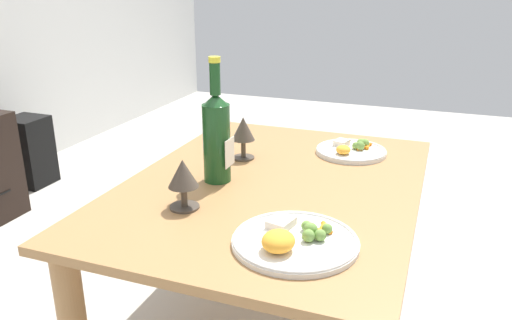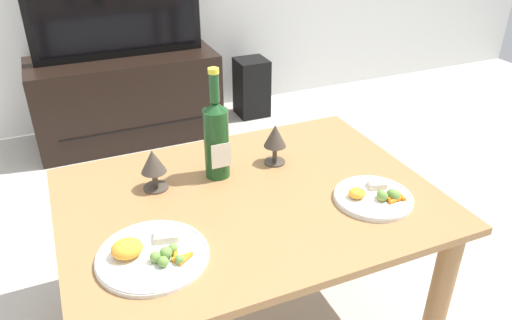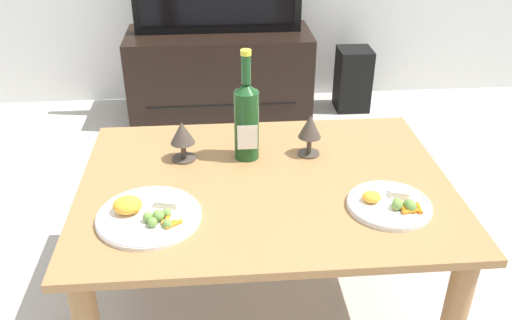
{
  "view_description": "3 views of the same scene",
  "coord_description": "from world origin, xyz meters",
  "px_view_note": "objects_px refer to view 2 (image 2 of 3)",
  "views": [
    {
      "loc": [
        -1.33,
        -0.45,
        1.09
      ],
      "look_at": [
        0.01,
        0.06,
        0.57
      ],
      "focal_mm": 35.71,
      "sensor_mm": 36.0,
      "label": 1
    },
    {
      "loc": [
        -0.48,
        -1.17,
        1.35
      ],
      "look_at": [
        0.04,
        0.05,
        0.61
      ],
      "focal_mm": 34.44,
      "sensor_mm": 36.0,
      "label": 2
    },
    {
      "loc": [
        -0.14,
        -1.41,
        1.4
      ],
      "look_at": [
        -0.03,
        0.03,
        0.57
      ],
      "focal_mm": 38.01,
      "sensor_mm": 36.0,
      "label": 3
    }
  ],
  "objects_px": {
    "tv_stand": "(127,98)",
    "floor_speaker": "(252,87)",
    "tv_screen": "(115,8)",
    "wine_bottle": "(216,136)",
    "dinner_plate_left": "(151,254)",
    "goblet_right": "(275,138)",
    "goblet_left": "(153,164)",
    "dinner_plate_right": "(374,197)",
    "dining_table": "(249,219)"
  },
  "relations": [
    {
      "from": "tv_stand",
      "to": "wine_bottle",
      "type": "height_order",
      "value": "wine_bottle"
    },
    {
      "from": "tv_screen",
      "to": "wine_bottle",
      "type": "xyz_separation_m",
      "value": [
        0.06,
        -1.46,
        -0.12
      ]
    },
    {
      "from": "tv_screen",
      "to": "goblet_left",
      "type": "relative_size",
      "value": 6.88
    },
    {
      "from": "wine_bottle",
      "to": "dinner_plate_left",
      "type": "height_order",
      "value": "wine_bottle"
    },
    {
      "from": "dinner_plate_left",
      "to": "dining_table",
      "type": "bearing_deg",
      "value": 25.91
    },
    {
      "from": "tv_stand",
      "to": "floor_speaker",
      "type": "relative_size",
      "value": 2.77
    },
    {
      "from": "tv_stand",
      "to": "tv_screen",
      "type": "height_order",
      "value": "tv_screen"
    },
    {
      "from": "tv_screen",
      "to": "goblet_right",
      "type": "bearing_deg",
      "value": -79.41
    },
    {
      "from": "tv_stand",
      "to": "tv_screen",
      "type": "bearing_deg",
      "value": -90.0
    },
    {
      "from": "goblet_left",
      "to": "tv_stand",
      "type": "bearing_deg",
      "value": 84.36
    },
    {
      "from": "dining_table",
      "to": "tv_stand",
      "type": "xyz_separation_m",
      "value": [
        -0.11,
        1.62,
        -0.17
      ]
    },
    {
      "from": "goblet_right",
      "to": "dinner_plate_right",
      "type": "bearing_deg",
      "value": -61.44
    },
    {
      "from": "goblet_left",
      "to": "dinner_plate_left",
      "type": "xyz_separation_m",
      "value": [
        -0.09,
        -0.33,
        -0.08
      ]
    },
    {
      "from": "floor_speaker",
      "to": "dinner_plate_left",
      "type": "relative_size",
      "value": 1.3
    },
    {
      "from": "floor_speaker",
      "to": "dinner_plate_left",
      "type": "distance_m",
      "value": 2.11
    },
    {
      "from": "tv_screen",
      "to": "floor_speaker",
      "type": "xyz_separation_m",
      "value": [
        0.81,
        0.02,
        -0.58
      ]
    },
    {
      "from": "dining_table",
      "to": "dinner_plate_left",
      "type": "relative_size",
      "value": 3.91
    },
    {
      "from": "tv_stand",
      "to": "goblet_right",
      "type": "height_order",
      "value": "goblet_right"
    },
    {
      "from": "goblet_left",
      "to": "dinner_plate_left",
      "type": "relative_size",
      "value": 0.47
    },
    {
      "from": "tv_stand",
      "to": "floor_speaker",
      "type": "height_order",
      "value": "tv_stand"
    },
    {
      "from": "tv_stand",
      "to": "dining_table",
      "type": "bearing_deg",
      "value": -86.11
    },
    {
      "from": "tv_stand",
      "to": "tv_screen",
      "type": "distance_m",
      "value": 0.52
    },
    {
      "from": "goblet_right",
      "to": "dinner_plate_left",
      "type": "height_order",
      "value": "goblet_right"
    },
    {
      "from": "wine_bottle",
      "to": "goblet_left",
      "type": "relative_size",
      "value": 2.71
    },
    {
      "from": "goblet_left",
      "to": "dinner_plate_right",
      "type": "xyz_separation_m",
      "value": [
        0.6,
        -0.33,
        -0.08
      ]
    },
    {
      "from": "tv_stand",
      "to": "tv_screen",
      "type": "relative_size",
      "value": 1.12
    },
    {
      "from": "tv_screen",
      "to": "dinner_plate_right",
      "type": "bearing_deg",
      "value": -75.8
    },
    {
      "from": "wine_bottle",
      "to": "dinner_plate_left",
      "type": "distance_m",
      "value": 0.46
    },
    {
      "from": "goblet_right",
      "to": "dinner_plate_right",
      "type": "relative_size",
      "value": 0.6
    },
    {
      "from": "floor_speaker",
      "to": "dinner_plate_right",
      "type": "height_order",
      "value": "dinner_plate_right"
    },
    {
      "from": "dining_table",
      "to": "dinner_plate_right",
      "type": "distance_m",
      "value": 0.39
    },
    {
      "from": "floor_speaker",
      "to": "wine_bottle",
      "type": "bearing_deg",
      "value": -116.27
    },
    {
      "from": "tv_screen",
      "to": "floor_speaker",
      "type": "distance_m",
      "value": 1.0
    },
    {
      "from": "wine_bottle",
      "to": "tv_stand",
      "type": "bearing_deg",
      "value": 92.52
    },
    {
      "from": "tv_stand",
      "to": "dinner_plate_left",
      "type": "xyz_separation_m",
      "value": [
        -0.23,
        -1.79,
        0.27
      ]
    },
    {
      "from": "tv_screen",
      "to": "goblet_right",
      "type": "height_order",
      "value": "tv_screen"
    },
    {
      "from": "dining_table",
      "to": "tv_screen",
      "type": "distance_m",
      "value": 1.66
    },
    {
      "from": "wine_bottle",
      "to": "goblet_left",
      "type": "xyz_separation_m",
      "value": [
        -0.21,
        0.0,
        -0.05
      ]
    },
    {
      "from": "tv_stand",
      "to": "goblet_right",
      "type": "xyz_separation_m",
      "value": [
        0.27,
        -1.46,
        0.36
      ]
    },
    {
      "from": "tv_screen",
      "to": "dinner_plate_left",
      "type": "relative_size",
      "value": 3.21
    },
    {
      "from": "tv_screen",
      "to": "floor_speaker",
      "type": "height_order",
      "value": "tv_screen"
    },
    {
      "from": "tv_screen",
      "to": "goblet_left",
      "type": "xyz_separation_m",
      "value": [
        -0.14,
        -1.46,
        -0.17
      ]
    },
    {
      "from": "floor_speaker",
      "to": "dinner_plate_right",
      "type": "bearing_deg",
      "value": -100.74
    },
    {
      "from": "tv_screen",
      "to": "wine_bottle",
      "type": "bearing_deg",
      "value": -87.48
    },
    {
      "from": "wine_bottle",
      "to": "goblet_left",
      "type": "height_order",
      "value": "wine_bottle"
    },
    {
      "from": "dining_table",
      "to": "goblet_right",
      "type": "relative_size",
      "value": 7.93
    },
    {
      "from": "dinner_plate_right",
      "to": "dinner_plate_left",
      "type": "bearing_deg",
      "value": 179.78
    },
    {
      "from": "tv_stand",
      "to": "dinner_plate_right",
      "type": "distance_m",
      "value": 1.87
    },
    {
      "from": "tv_stand",
      "to": "wine_bottle",
      "type": "distance_m",
      "value": 1.52
    },
    {
      "from": "floor_speaker",
      "to": "goblet_left",
      "type": "xyz_separation_m",
      "value": [
        -0.95,
        -1.48,
        0.41
      ]
    }
  ]
}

